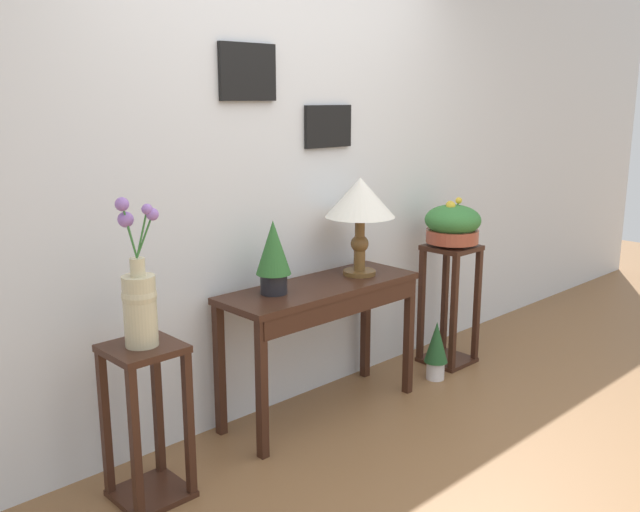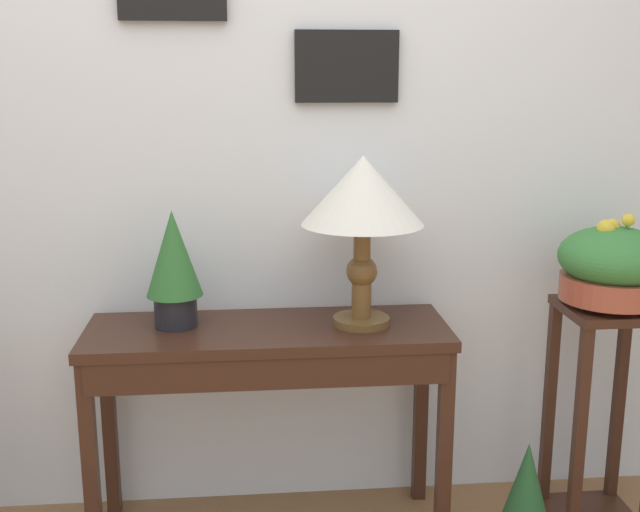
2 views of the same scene
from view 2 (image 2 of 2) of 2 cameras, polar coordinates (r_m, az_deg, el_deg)
back_wall_with_art at (r=2.70m, az=-5.34°, el=10.25°), size 9.00×0.13×2.80m
console_table at (r=2.55m, az=-3.69°, el=-7.64°), size 1.17×0.41×0.74m
table_lamp at (r=2.46m, az=3.22°, el=4.20°), size 0.39×0.39×0.55m
potted_plant_on_console at (r=2.53m, az=-10.50°, el=-0.56°), size 0.18×0.18×0.38m
pedestal_stand_right at (r=2.88m, az=19.78°, el=-10.97°), size 0.30×0.30×0.79m
planter_bowl_wide_right at (r=2.71m, az=20.64°, el=-0.62°), size 0.35×0.35×0.31m
potted_plant_floor at (r=2.75m, az=14.87°, el=-16.17°), size 0.15×0.15×0.37m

